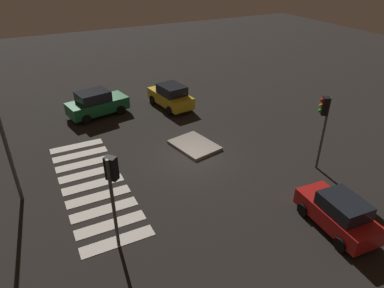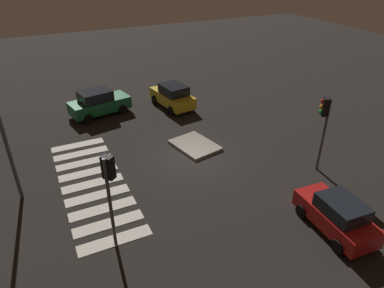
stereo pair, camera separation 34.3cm
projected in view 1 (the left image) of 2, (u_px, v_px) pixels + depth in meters
ground_plane at (192, 159)px, 20.81m from camera, size 80.00×80.00×0.00m
traffic_island at (194, 145)px, 22.04m from camera, size 3.31×2.75×0.18m
car_green at (97, 104)px, 25.77m from camera, size 2.71×4.62×1.91m
car_red at (338, 213)px, 15.29m from camera, size 3.97×2.02×1.69m
car_yellow at (171, 96)px, 27.17m from camera, size 4.39×2.44×1.84m
traffic_light_east at (112, 181)px, 13.28m from camera, size 0.54×0.53×4.26m
traffic_light_north at (324, 116)px, 18.39m from camera, size 0.54×0.53×4.29m
crosswalk_near at (93, 185)px, 18.51m from camera, size 9.90×3.20×0.02m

